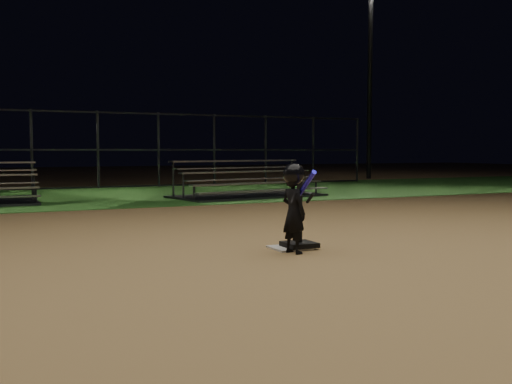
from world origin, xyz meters
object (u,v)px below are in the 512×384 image
bleacher_right (248,190)px  light_pole_right (371,64)px  batting_tee (300,235)px  child_batter (294,205)px  home_plate (290,248)px

bleacher_right → light_pole_right: (9.07, 7.19, 4.75)m
batting_tee → bleacher_right: bearing=70.1°
bleacher_right → light_pole_right: light_pole_right is taller
batting_tee → child_batter: size_ratio=0.76×
child_batter → light_pole_right: 19.96m
batting_tee → bleacher_right: 8.30m
batting_tee → light_pole_right: light_pole_right is taller
home_plate → light_pole_right: light_pole_right is taller
bleacher_right → light_pole_right: bearing=29.1°
child_batter → batting_tee: bearing=-55.3°
home_plate → batting_tee: size_ratio=0.55×
batting_tee → bleacher_right: (2.82, 7.81, 0.02)m
home_plate → bleacher_right: bleacher_right is taller
light_pole_right → child_batter: bearing=-128.5°
batting_tee → child_batter: bearing=-130.9°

